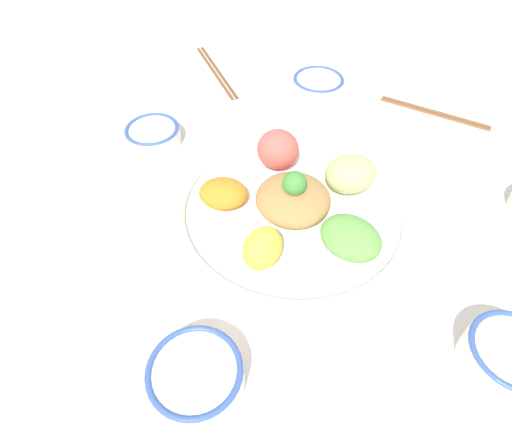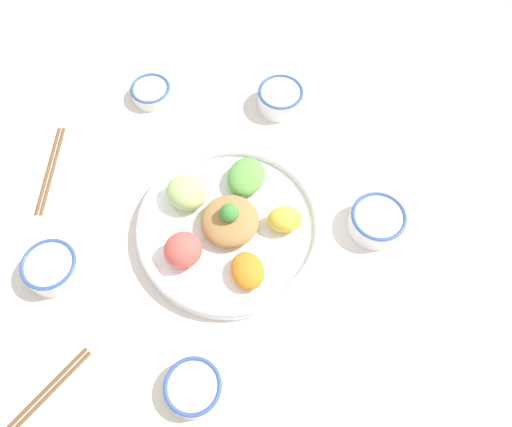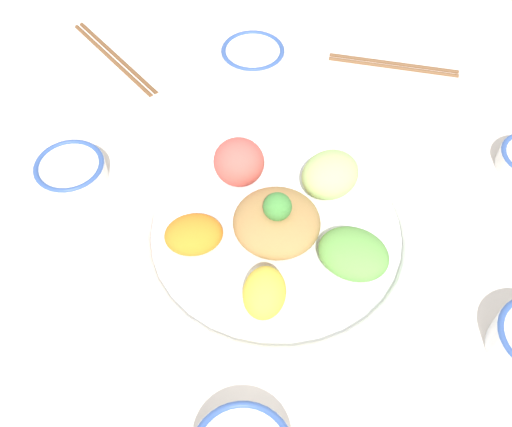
{
  "view_description": "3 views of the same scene",
  "coord_description": "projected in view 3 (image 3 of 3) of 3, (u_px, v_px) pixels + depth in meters",
  "views": [
    {
      "loc": [
        -0.28,
        0.32,
        0.49
      ],
      "look_at": [
        0.03,
        0.03,
        0.03
      ],
      "focal_mm": 30.0,
      "sensor_mm": 36.0,
      "label": 1
    },
    {
      "loc": [
        0.38,
        0.16,
        0.88
      ],
      "look_at": [
        -0.01,
        0.03,
        0.08
      ],
      "focal_mm": 35.0,
      "sensor_mm": 36.0,
      "label": 2
    },
    {
      "loc": [
        -0.19,
        0.37,
        0.65
      ],
      "look_at": [
        0.04,
        -0.03,
        0.02
      ],
      "focal_mm": 42.0,
      "sensor_mm": 36.0,
      "label": 3
    }
  ],
  "objects": [
    {
      "name": "chopsticks_pair_far",
      "position": [
        114.0,
        57.0,
        1.0
      ],
      "size": [
        0.23,
        0.1,
        0.01
      ],
      "rotation": [
        0.0,
        0.0,
        5.91
      ],
      "color": "brown",
      "rests_on": "ground_plane"
    },
    {
      "name": "ground_plane",
      "position": [
        268.0,
        253.0,
        0.77
      ],
      "size": [
        2.4,
        2.4,
        0.0
      ],
      "primitive_type": "plane",
      "color": "silver"
    },
    {
      "name": "chopsticks_pair_near",
      "position": [
        393.0,
        64.0,
        0.99
      ],
      "size": [
        0.21,
        0.08,
        0.01
      ],
      "rotation": [
        0.0,
        0.0,
        3.43
      ],
      "color": "brown",
      "rests_on": "ground_plane"
    },
    {
      "name": "sauce_bowl_dark",
      "position": [
        253.0,
        59.0,
        0.96
      ],
      "size": [
        0.1,
        0.1,
        0.05
      ],
      "color": "white",
      "rests_on": "ground_plane"
    },
    {
      "name": "salad_platter",
      "position": [
        277.0,
        228.0,
        0.76
      ],
      "size": [
        0.36,
        0.36,
        0.09
      ],
      "color": "white",
      "rests_on": "ground_plane"
    },
    {
      "name": "rice_bowl_blue",
      "position": [
        71.0,
        171.0,
        0.83
      ],
      "size": [
        0.1,
        0.1,
        0.03
      ],
      "color": "white",
      "rests_on": "ground_plane"
    }
  ]
}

